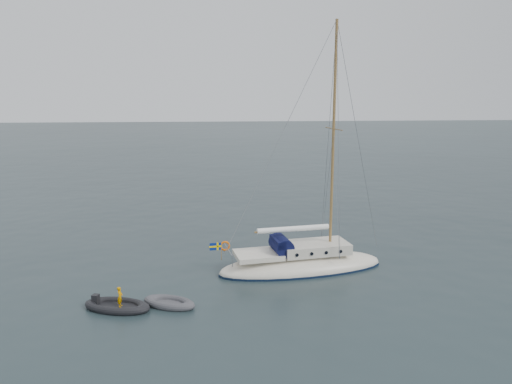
{
  "coord_description": "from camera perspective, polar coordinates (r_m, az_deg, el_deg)",
  "views": [
    {
      "loc": [
        -2.0,
        -25.32,
        10.52
      ],
      "look_at": [
        0.19,
        0.0,
        5.35
      ],
      "focal_mm": 35.0,
      "sensor_mm": 36.0,
      "label": 1
    }
  ],
  "objects": [
    {
      "name": "ground",
      "position": [
        27.49,
        -0.41,
        -10.99
      ],
      "size": [
        300.0,
        300.0,
        0.0
      ],
      "primitive_type": "plane",
      "color": "black",
      "rests_on": "ground"
    },
    {
      "name": "sailboat",
      "position": [
        29.99,
        5.27,
        -6.77
      ],
      "size": [
        10.58,
        3.17,
        15.07
      ],
      "rotation": [
        0.0,
        0.0,
        0.16
      ],
      "color": "#F0E6CE",
      "rests_on": "ground"
    },
    {
      "name": "dinghy",
      "position": [
        25.75,
        -9.9,
        -12.37
      ],
      "size": [
        2.78,
        1.26,
        0.4
      ],
      "rotation": [
        0.0,
        0.0,
        -0.42
      ],
      "color": "#4B4A4F",
      "rests_on": "ground"
    },
    {
      "name": "rib",
      "position": [
        25.95,
        -15.62,
        -12.39
      ],
      "size": [
        3.4,
        1.55,
        1.2
      ],
      "rotation": [
        0.0,
        0.0,
        -0.3
      ],
      "color": "black",
      "rests_on": "ground"
    }
  ]
}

